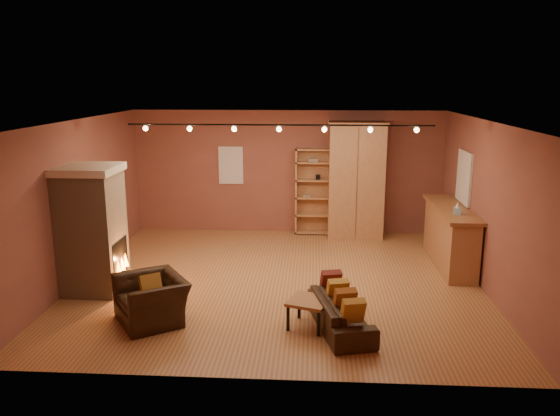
# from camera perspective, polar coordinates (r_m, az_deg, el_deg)

# --- Properties ---
(floor) EXTENTS (7.00, 7.00, 0.00)m
(floor) POSITION_cam_1_polar(r_m,az_deg,el_deg) (9.72, -0.17, -7.62)
(floor) COLOR #905B33
(floor) RESTS_ON ground
(ceiling) EXTENTS (7.00, 7.00, 0.00)m
(ceiling) POSITION_cam_1_polar(r_m,az_deg,el_deg) (9.10, -0.19, 9.08)
(ceiling) COLOR brown
(ceiling) RESTS_ON back_wall
(back_wall) EXTENTS (7.00, 0.02, 2.80)m
(back_wall) POSITION_cam_1_polar(r_m,az_deg,el_deg) (12.50, 0.79, 3.76)
(back_wall) COLOR brown
(back_wall) RESTS_ON floor
(left_wall) EXTENTS (0.02, 6.50, 2.80)m
(left_wall) POSITION_cam_1_polar(r_m,az_deg,el_deg) (10.15, -20.30, 0.70)
(left_wall) COLOR brown
(left_wall) RESTS_ON floor
(right_wall) EXTENTS (0.02, 6.50, 2.80)m
(right_wall) POSITION_cam_1_polar(r_m,az_deg,el_deg) (9.74, 20.84, 0.14)
(right_wall) COLOR brown
(right_wall) RESTS_ON floor
(fireplace) EXTENTS (1.01, 0.98, 2.12)m
(fireplace) POSITION_cam_1_polar(r_m,az_deg,el_deg) (9.52, -19.03, -2.12)
(fireplace) COLOR tan
(fireplace) RESTS_ON floor
(back_window) EXTENTS (0.56, 0.04, 0.86)m
(back_window) POSITION_cam_1_polar(r_m,az_deg,el_deg) (12.58, -5.15, 4.47)
(back_window) COLOR silver
(back_window) RESTS_ON back_wall
(bookcase) EXTENTS (0.81, 0.31, 1.97)m
(bookcase) POSITION_cam_1_polar(r_m,az_deg,el_deg) (12.45, 3.47, 1.84)
(bookcase) COLOR tan
(bookcase) RESTS_ON floor
(armoire) EXTENTS (1.27, 0.72, 2.58)m
(armoire) POSITION_cam_1_polar(r_m,az_deg,el_deg) (12.21, 7.95, 2.91)
(armoire) COLOR tan
(armoire) RESTS_ON floor
(bar_counter) EXTENTS (0.63, 2.37, 1.13)m
(bar_counter) POSITION_cam_1_polar(r_m,az_deg,el_deg) (10.85, 17.34, -2.79)
(bar_counter) COLOR #B07A51
(bar_counter) RESTS_ON floor
(tissue_box) EXTENTS (0.15, 0.15, 0.22)m
(tissue_box) POSITION_cam_1_polar(r_m,az_deg,el_deg) (10.16, 18.04, -0.13)
(tissue_box) COLOR #84BDD4
(tissue_box) RESTS_ON bar_counter
(right_window) EXTENTS (0.05, 0.90, 1.00)m
(right_window) POSITION_cam_1_polar(r_m,az_deg,el_deg) (11.00, 18.69, 3.07)
(right_window) COLOR silver
(right_window) RESTS_ON right_wall
(loveseat) EXTENTS (0.81, 1.63, 0.69)m
(loveseat) POSITION_cam_1_polar(r_m,az_deg,el_deg) (7.90, 6.36, -10.24)
(loveseat) COLOR black
(loveseat) RESTS_ON floor
(armchair) EXTENTS (1.12, 1.22, 0.89)m
(armchair) POSITION_cam_1_polar(r_m,az_deg,el_deg) (8.25, -13.31, -8.56)
(armchair) COLOR black
(armchair) RESTS_ON floor
(coffee_table) EXTENTS (0.69, 0.69, 0.41)m
(coffee_table) POSITION_cam_1_polar(r_m,az_deg,el_deg) (7.91, 3.02, -9.94)
(coffee_table) COLOR #9B6338
(coffee_table) RESTS_ON floor
(track_rail) EXTENTS (5.20, 0.09, 0.13)m
(track_rail) POSITION_cam_1_polar(r_m,az_deg,el_deg) (9.31, -0.10, 8.45)
(track_rail) COLOR black
(track_rail) RESTS_ON ceiling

